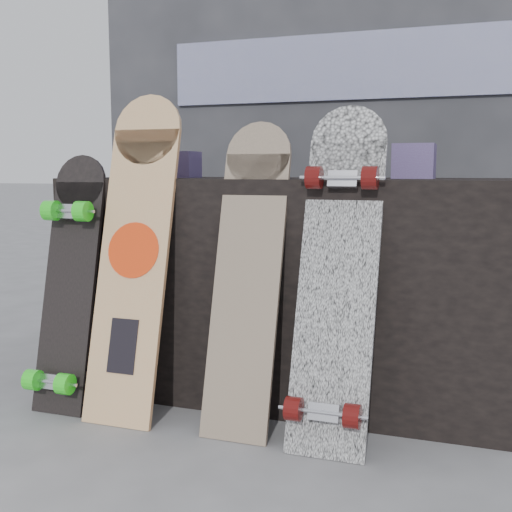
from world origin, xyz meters
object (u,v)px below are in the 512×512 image
at_px(vendor_table, 288,286).
at_px(skateboard_dark, 68,280).
at_px(longboard_geisha, 135,246).
at_px(longboard_cascadia, 338,269).
at_px(longboard_celtic, 248,266).

height_order(vendor_table, skateboard_dark, skateboard_dark).
height_order(vendor_table, longboard_geisha, longboard_geisha).
bearing_deg(longboard_cascadia, skateboard_dark, -178.15).
bearing_deg(longboard_geisha, longboard_cascadia, -0.52).
bearing_deg(longboard_celtic, skateboard_dark, -176.12).
distance_m(longboard_cascadia, skateboard_dark, 0.95).
xyz_separation_m(vendor_table, skateboard_dark, (-0.68, -0.40, 0.05)).
distance_m(longboard_geisha, skateboard_dark, 0.28).
xyz_separation_m(longboard_geisha, longboard_cascadia, (0.70, -0.01, -0.04)).
bearing_deg(longboard_cascadia, longboard_geisha, 179.48).
bearing_deg(vendor_table, longboard_geisha, -140.06).
bearing_deg(vendor_table, longboard_cascadia, -54.52).
bearing_deg(longboard_geisha, vendor_table, 39.94).
height_order(vendor_table, longboard_celtic, longboard_celtic).
distance_m(longboard_celtic, skateboard_dark, 0.66).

